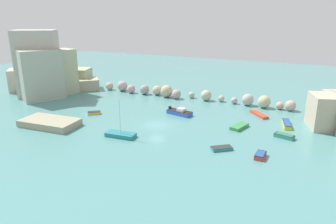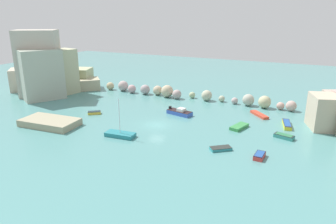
% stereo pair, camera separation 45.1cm
% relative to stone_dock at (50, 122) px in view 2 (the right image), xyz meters
% --- Properties ---
extents(cove_water, '(160.00, 160.00, 0.00)m').
position_rel_stone_dock_xyz_m(cove_water, '(15.88, 7.84, -0.55)').
color(cove_water, teal).
rests_on(cove_water, ground).
extents(cliff_headland_left, '(20.97, 20.52, 14.44)m').
position_rel_stone_dock_xyz_m(cliff_headland_left, '(-16.40, 16.47, 4.26)').
color(cliff_headland_left, '#ADA687').
rests_on(cliff_headland_left, ground).
extents(rock_breakwater, '(47.32, 3.64, 2.66)m').
position_rel_stone_dock_xyz_m(rock_breakwater, '(17.11, 25.53, 0.57)').
color(rock_breakwater, tan).
rests_on(rock_breakwater, ground).
extents(stone_dock, '(9.70, 5.61, 1.11)m').
position_rel_stone_dock_xyz_m(stone_dock, '(0.00, 0.00, 0.00)').
color(stone_dock, '#9D9779').
rests_on(stone_dock, ground).
extents(moored_boat_0, '(4.67, 2.23, 5.94)m').
position_rel_stone_dock_xyz_m(moored_boat_0, '(13.26, 0.92, -0.22)').
color(moored_boat_0, teal).
rests_on(moored_boat_0, cove_water).
extents(moored_boat_1, '(2.50, 3.97, 0.52)m').
position_rel_stone_dock_xyz_m(moored_boat_1, '(28.72, 12.20, -0.30)').
color(moored_boat_1, '#368E46').
rests_on(moored_boat_1, cove_water).
extents(moored_boat_2, '(1.27, 2.40, 0.62)m').
position_rel_stone_dock_xyz_m(moored_boat_2, '(33.64, 2.44, -0.23)').
color(moored_boat_2, red).
rests_on(moored_boat_2, cove_water).
extents(moored_boat_3, '(4.12, 3.62, 0.71)m').
position_rel_stone_dock_xyz_m(moored_boat_3, '(1.97, 1.99, -0.21)').
color(moored_boat_3, teal).
rests_on(moored_boat_3, cove_water).
extents(moored_boat_4, '(3.82, 4.10, 0.45)m').
position_rel_stone_dock_xyz_m(moored_boat_4, '(30.52, 20.17, -0.33)').
color(moored_boat_4, red).
rests_on(moored_boat_4, cove_water).
extents(moored_boat_5, '(4.98, 2.83, 1.30)m').
position_rel_stone_dock_xyz_m(moored_boat_5, '(17.15, 14.59, -0.09)').
color(moored_boat_5, '#3759BD').
rests_on(moored_boat_5, cove_water).
extents(moored_boat_6, '(2.51, 2.26, 0.51)m').
position_rel_stone_dock_xyz_m(moored_boat_6, '(2.72, 8.18, -0.30)').
color(moored_boat_6, yellow).
rests_on(moored_boat_6, cove_water).
extents(moored_boat_7, '(1.95, 4.53, 0.65)m').
position_rel_stone_dock_xyz_m(moored_boat_7, '(35.60, 16.51, -0.22)').
color(moored_boat_7, yellow).
rests_on(moored_boat_7, cove_water).
extents(moored_boat_8, '(3.05, 1.97, 0.59)m').
position_rel_stone_dock_xyz_m(moored_boat_8, '(35.76, 10.86, -0.24)').
color(moored_boat_8, teal).
rests_on(moored_boat_8, cove_water).
extents(moored_boat_9, '(3.07, 2.81, 0.42)m').
position_rel_stone_dock_xyz_m(moored_boat_9, '(28.41, 2.73, -0.35)').
color(moored_boat_9, teal).
rests_on(moored_boat_9, cove_water).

